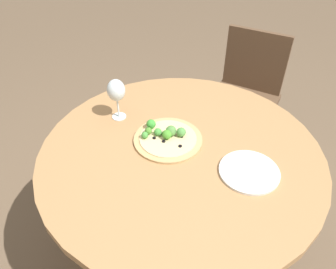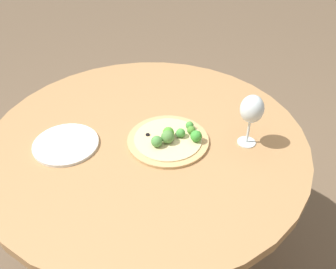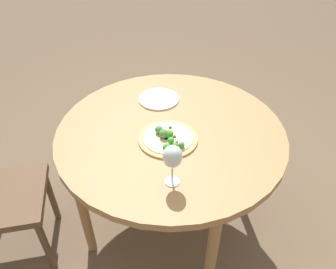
% 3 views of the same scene
% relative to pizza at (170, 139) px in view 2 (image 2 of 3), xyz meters
% --- Properties ---
extents(ground_plane, '(12.00, 12.00, 0.00)m').
position_rel_pizza_xyz_m(ground_plane, '(0.08, 0.02, -0.74)').
color(ground_plane, brown).
extents(dining_table, '(1.10, 1.10, 0.72)m').
position_rel_pizza_xyz_m(dining_table, '(0.08, 0.02, -0.08)').
color(dining_table, '#A87A4C').
rests_on(dining_table, ground_plane).
extents(pizza, '(0.28, 0.28, 0.06)m').
position_rel_pizza_xyz_m(pizza, '(0.00, 0.00, 0.00)').
color(pizza, tan).
rests_on(pizza, dining_table).
extents(wine_glass, '(0.08, 0.08, 0.19)m').
position_rel_pizza_xyz_m(wine_glass, '(-0.23, -0.12, 0.12)').
color(wine_glass, silver).
rests_on(wine_glass, dining_table).
extents(plate_near, '(0.22, 0.22, 0.01)m').
position_rel_pizza_xyz_m(plate_near, '(0.30, 0.18, -0.01)').
color(plate_near, silver).
rests_on(plate_near, dining_table).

